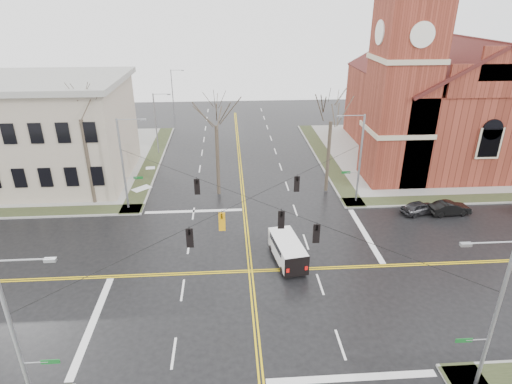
{
  "coord_description": "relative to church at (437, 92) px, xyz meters",
  "views": [
    {
      "loc": [
        -1.45,
        -27.33,
        19.08
      ],
      "look_at": [
        0.84,
        6.0,
        3.93
      ],
      "focal_mm": 30.0,
      "sensor_mm": 36.0,
      "label": 1
    }
  ],
  "objects": [
    {
      "name": "civic_building_a",
      "position": [
        -46.76,
        -4.78,
        -2.93
      ],
      "size": [
        18.0,
        14.0,
        11.0
      ],
      "primitive_type": "cube",
      "color": "#9F927E",
      "rests_on": "ground"
    },
    {
      "name": "ground",
      "position": [
        -24.76,
        -24.78,
        -8.43
      ],
      "size": [
        120.0,
        120.0,
        0.0
      ],
      "primitive_type": "plane",
      "color": "black",
      "rests_on": "ground"
    },
    {
      "name": "streetlight_north_b",
      "position": [
        -35.42,
        23.22,
        -3.97
      ],
      "size": [
        2.3,
        0.2,
        8.0
      ],
      "color": "gray",
      "rests_on": "ground"
    },
    {
      "name": "signal_pole_sw",
      "position": [
        -36.09,
        -36.28,
        -3.48
      ],
      "size": [
        2.75,
        0.22,
        9.0
      ],
      "color": "gray",
      "rests_on": "ground"
    },
    {
      "name": "signal_pole_nw",
      "position": [
        -36.09,
        -13.28,
        -3.48
      ],
      "size": [
        2.75,
        0.22,
        9.0
      ],
      "color": "gray",
      "rests_on": "ground"
    },
    {
      "name": "streetlight_north_a",
      "position": [
        -35.42,
        3.22,
        -3.97
      ],
      "size": [
        2.3,
        0.2,
        8.0
      ],
      "color": "gray",
      "rests_on": "ground"
    },
    {
      "name": "signal_pole_se",
      "position": [
        -13.44,
        -36.28,
        -3.48
      ],
      "size": [
        2.75,
        0.22,
        9.0
      ],
      "color": "gray",
      "rests_on": "ground"
    },
    {
      "name": "road_markings",
      "position": [
        -24.76,
        -24.78,
        -8.43
      ],
      "size": [
        100.0,
        100.0,
        0.01
      ],
      "color": "gold",
      "rests_on": "ground"
    },
    {
      "name": "tree_ne",
      "position": [
        -15.78,
        -10.5,
        -0.18
      ],
      "size": [
        4.0,
        4.0,
        11.4
      ],
      "color": "#382E23",
      "rests_on": "ground"
    },
    {
      "name": "traffic_signals",
      "position": [
        -24.76,
        -25.45,
        -2.98
      ],
      "size": [
        8.21,
        8.26,
        1.3
      ],
      "color": "black",
      "rests_on": "ground"
    },
    {
      "name": "church",
      "position": [
        0.0,
        0.0,
        0.0
      ],
      "size": [
        24.28,
        27.48,
        27.5
      ],
      "color": "maroon",
      "rests_on": "ground"
    },
    {
      "name": "tree_nw_near",
      "position": [
        -27.32,
        -10.59,
        -0.38
      ],
      "size": [
        4.0,
        4.0,
        11.13
      ],
      "color": "#382E23",
      "rests_on": "ground"
    },
    {
      "name": "cargo_van",
      "position": [
        -21.83,
        -23.48,
        -7.33
      ],
      "size": [
        2.68,
        5.17,
        1.87
      ],
      "rotation": [
        0.0,
        0.0,
        0.16
      ],
      "color": "white",
      "rests_on": "ground"
    },
    {
      "name": "signal_pole_ne",
      "position": [
        -13.44,
        -13.28,
        -3.48
      ],
      "size": [
        2.75,
        0.22,
        9.0
      ],
      "color": "gray",
      "rests_on": "ground"
    },
    {
      "name": "sidewalks",
      "position": [
        -24.76,
        -24.78,
        -8.36
      ],
      "size": [
        80.0,
        80.0,
        0.17
      ],
      "color": "gray",
      "rests_on": "ground"
    },
    {
      "name": "tree_nw_far",
      "position": [
        -39.93,
        -11.77,
        0.87
      ],
      "size": [
        4.0,
        4.0,
        12.88
      ],
      "color": "#382E23",
      "rests_on": "ground"
    },
    {
      "name": "span_wires",
      "position": [
        -24.76,
        -24.78,
        -2.23
      ],
      "size": [
        23.02,
        23.02,
        0.03
      ],
      "color": "black",
      "rests_on": "ground"
    },
    {
      "name": "parked_car_a",
      "position": [
        -7.86,
        -16.24,
        -7.8
      ],
      "size": [
        3.98,
        2.49,
        1.26
      ],
      "primitive_type": "imported",
      "rotation": [
        0.0,
        0.0,
        1.86
      ],
      "color": "black",
      "rests_on": "ground"
    },
    {
      "name": "parked_car_b",
      "position": [
        -5.04,
        -16.62,
        -7.78
      ],
      "size": [
        4.08,
        1.71,
        1.31
      ],
      "primitive_type": "imported",
      "rotation": [
        0.0,
        0.0,
        1.65
      ],
      "color": "black",
      "rests_on": "ground"
    }
  ]
}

